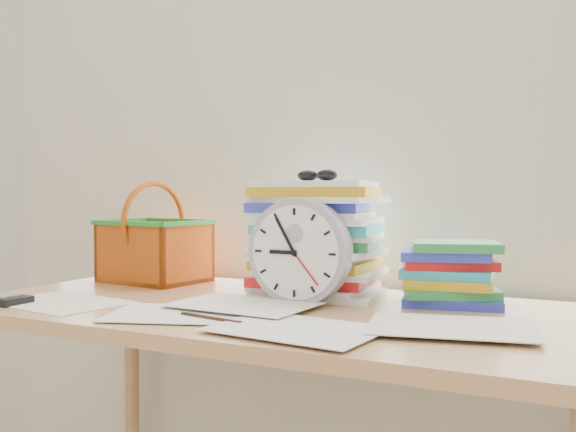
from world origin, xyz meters
The scene contains 9 objects.
curtain centered at (0.00, 1.98, 1.30)m, with size 2.40×0.01×2.50m, color silver.
desk centered at (0.00, 1.60, 0.68)m, with size 1.40×0.70×0.75m.
paper_stack centered at (0.03, 1.77, 0.89)m, with size 0.32×0.26×0.28m, color white, non-canonical shape.
clock centered at (0.05, 1.64, 0.87)m, with size 0.24×0.24×0.05m, color #9698A5.
sunglasses centered at (0.04, 1.76, 1.04)m, with size 0.13×0.11×0.03m, color black, non-canonical shape.
book_stack centered at (0.35, 1.79, 0.82)m, with size 0.24×0.19×0.14m, color white, non-canonical shape.
basket centered at (-0.47, 1.79, 0.89)m, with size 0.28×0.22×0.28m, color #D05B14, non-canonical shape.
pen centered at (-0.02, 1.39, 0.76)m, with size 0.01×0.01×0.16m, color black.
scattered_papers centered at (0.00, 1.60, 0.76)m, with size 1.26×0.42×0.02m, color white, non-canonical shape.
Camera 1 is at (0.67, 0.35, 1.00)m, focal length 40.00 mm.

